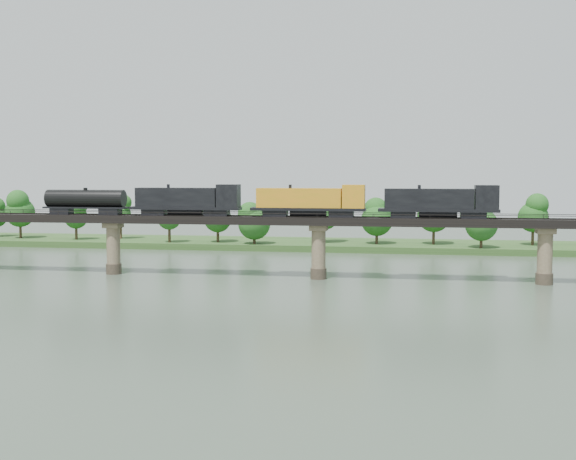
# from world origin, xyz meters

# --- Properties ---
(ground) EXTENTS (400.00, 400.00, 0.00)m
(ground) POSITION_xyz_m (0.00, 0.00, 0.00)
(ground) COLOR #364537
(ground) RESTS_ON ground
(far_bank) EXTENTS (300.00, 24.00, 1.60)m
(far_bank) POSITION_xyz_m (0.00, 85.00, 0.80)
(far_bank) COLOR #28491D
(far_bank) RESTS_ON ground
(bridge) EXTENTS (236.00, 30.00, 11.50)m
(bridge) POSITION_xyz_m (0.00, 30.00, 5.46)
(bridge) COLOR #473A2D
(bridge) RESTS_ON ground
(bridge_superstructure) EXTENTS (220.00, 4.90, 0.75)m
(bridge_superstructure) POSITION_xyz_m (0.00, 30.00, 11.79)
(bridge_superstructure) COLOR black
(bridge_superstructure) RESTS_ON bridge
(far_treeline) EXTENTS (289.06, 17.54, 13.60)m
(far_treeline) POSITION_xyz_m (-8.21, 80.52, 8.83)
(far_treeline) COLOR #382619
(far_treeline) RESTS_ON far_bank
(freight_train) EXTENTS (85.97, 3.35, 5.92)m
(freight_train) POSITION_xyz_m (-9.58, 30.00, 14.33)
(freight_train) COLOR black
(freight_train) RESTS_ON bridge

